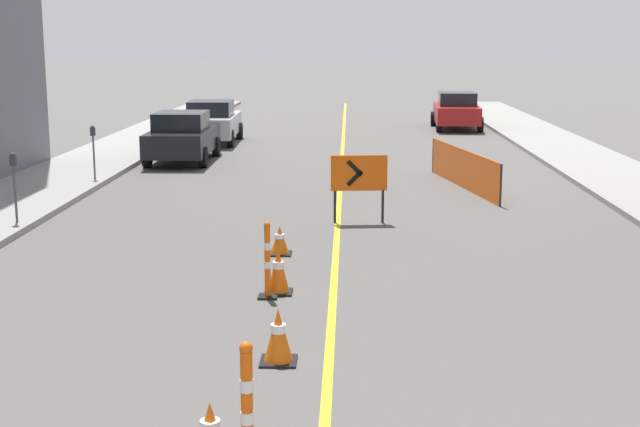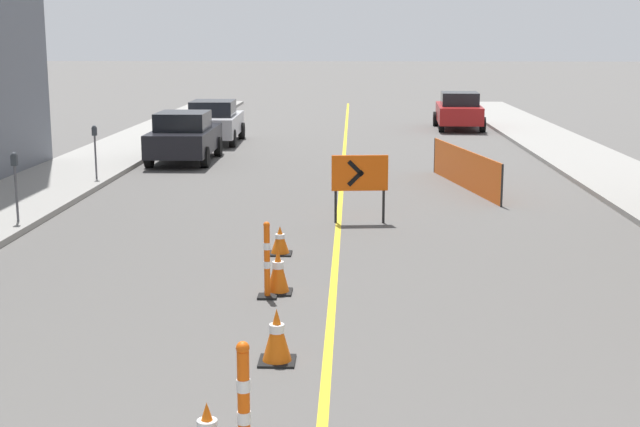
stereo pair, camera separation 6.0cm
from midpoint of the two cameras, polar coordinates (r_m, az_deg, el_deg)
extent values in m
cube|color=gold|center=(26.96, 1.31, 2.94)|extent=(0.12, 53.59, 0.01)
cube|color=gray|center=(28.11, -14.64, 3.05)|extent=(2.86, 53.59, 0.13)
cube|color=gray|center=(27.97, 17.34, 2.86)|extent=(2.86, 53.59, 0.13)
cylinder|color=white|center=(8.45, -7.25, -13.28)|extent=(0.19, 0.19, 0.09)
cube|color=black|center=(10.97, -2.83, -9.41)|extent=(0.44, 0.44, 0.03)
cone|color=orange|center=(10.85, -2.85, -7.74)|extent=(0.36, 0.36, 0.65)
cylinder|color=white|center=(10.83, -2.85, -7.35)|extent=(0.18, 0.18, 0.10)
cube|color=black|center=(13.81, -2.79, -5.04)|extent=(0.43, 0.43, 0.03)
cone|color=orange|center=(13.72, -2.81, -3.64)|extent=(0.34, 0.34, 0.67)
cylinder|color=white|center=(13.70, -2.81, -3.31)|extent=(0.18, 0.18, 0.11)
cube|color=black|center=(16.22, -2.69, -2.58)|extent=(0.42, 0.42, 0.03)
cone|color=orange|center=(16.16, -2.70, -1.67)|extent=(0.34, 0.34, 0.50)
cylinder|color=white|center=(16.15, -2.70, -1.47)|extent=(0.17, 0.17, 0.08)
cylinder|color=#EF560C|center=(8.16, -4.90, -12.52)|extent=(0.11, 0.11, 1.13)
cylinder|color=white|center=(8.18, -4.89, -12.88)|extent=(0.12, 0.12, 0.11)
cylinder|color=white|center=(8.06, -4.93, -10.91)|extent=(0.12, 0.12, 0.11)
sphere|color=#EF560C|center=(7.94, -4.97, -8.58)|extent=(0.12, 0.12, 0.12)
cube|color=black|center=(13.58, -3.48, -5.32)|extent=(0.29, 0.29, 0.04)
cylinder|color=#EF560C|center=(13.43, -3.51, -3.07)|extent=(0.09, 0.09, 1.06)
cylinder|color=white|center=(13.44, -3.51, -3.29)|extent=(0.10, 0.10, 0.11)
cylinder|color=white|center=(13.37, -3.52, -2.10)|extent=(0.10, 0.10, 0.11)
sphere|color=#EF560C|center=(13.30, -3.54, -0.74)|extent=(0.10, 0.10, 0.10)
cube|color=#EF560C|center=(18.78, 2.42, 2.61)|extent=(1.19, 0.17, 0.75)
cube|color=black|center=(18.72, 2.15, 2.91)|extent=(0.36, 0.05, 0.36)
cube|color=black|center=(18.75, 2.15, 2.27)|extent=(0.36, 0.05, 0.36)
cylinder|color=black|center=(18.90, 0.87, 0.45)|extent=(0.06, 0.06, 0.70)
cylinder|color=black|center=(18.91, 3.94, 0.43)|extent=(0.06, 0.06, 0.70)
cube|color=#EF560C|center=(23.62, 9.08, 2.86)|extent=(1.10, 5.39, 1.01)
cylinder|color=#262626|center=(21.06, 11.42, 1.77)|extent=(0.05, 0.05, 1.01)
cylinder|color=#262626|center=(26.21, 7.20, 3.72)|extent=(0.05, 0.05, 1.01)
cube|color=black|center=(28.60, -8.83, 4.65)|extent=(1.84, 4.32, 0.72)
cube|color=black|center=(28.32, -8.95, 5.88)|extent=(1.55, 1.95, 0.55)
cylinder|color=black|center=(30.10, -9.95, 4.25)|extent=(0.23, 0.64, 0.64)
cylinder|color=black|center=(29.80, -6.72, 4.27)|extent=(0.23, 0.64, 0.64)
cylinder|color=black|center=(27.52, -11.07, 3.57)|extent=(0.23, 0.64, 0.64)
cylinder|color=black|center=(27.19, -7.55, 3.59)|extent=(0.23, 0.64, 0.64)
cube|color=#B7B7BC|center=(33.57, -6.97, 5.66)|extent=(1.91, 4.34, 0.72)
cube|color=black|center=(33.31, -7.05, 6.71)|extent=(1.58, 1.97, 0.55)
cylinder|color=black|center=(35.06, -8.01, 5.27)|extent=(0.24, 0.65, 0.64)
cylinder|color=black|center=(34.80, -5.23, 5.29)|extent=(0.24, 0.65, 0.64)
cylinder|color=black|center=(32.45, -8.81, 4.78)|extent=(0.24, 0.65, 0.64)
cylinder|color=black|center=(32.18, -5.81, 4.80)|extent=(0.24, 0.65, 0.64)
cube|color=maroon|center=(38.94, 8.67, 6.37)|extent=(2.02, 4.39, 0.72)
cube|color=black|center=(38.68, 8.74, 7.28)|extent=(1.63, 2.01, 0.55)
cylinder|color=black|center=(40.20, 7.22, 6.04)|extent=(0.25, 0.65, 0.64)
cylinder|color=black|center=(40.39, 9.65, 5.99)|extent=(0.25, 0.65, 0.64)
cylinder|color=black|center=(37.56, 7.59, 5.67)|extent=(0.25, 0.65, 0.64)
cylinder|color=black|center=(37.76, 10.18, 5.62)|extent=(0.25, 0.65, 0.64)
cylinder|color=#4C4C51|center=(19.35, -19.01, 1.19)|extent=(0.05, 0.05, 1.17)
cube|color=#33383D|center=(19.25, -19.14, 3.22)|extent=(0.12, 0.10, 0.22)
sphere|color=#33383D|center=(19.24, -19.16, 3.55)|extent=(0.11, 0.11, 0.11)
cylinder|color=#4C4C51|center=(24.74, -14.33, 3.51)|extent=(0.05, 0.05, 1.16)
cube|color=#33383D|center=(24.66, -14.41, 5.10)|extent=(0.12, 0.10, 0.22)
sphere|color=#33383D|center=(24.65, -14.42, 5.36)|extent=(0.11, 0.11, 0.11)
camera|label=1|loc=(0.03, -90.12, -0.02)|focal=50.00mm
camera|label=2|loc=(0.03, 89.88, 0.02)|focal=50.00mm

